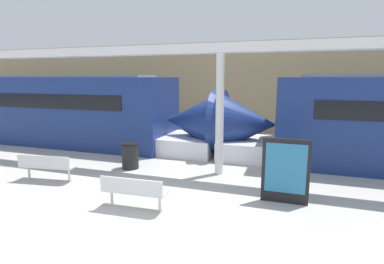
# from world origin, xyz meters

# --- Properties ---
(ground_plane) EXTENTS (60.00, 60.00, 0.00)m
(ground_plane) POSITION_xyz_m (0.00, 0.00, 0.00)
(ground_plane) COLOR #B2AFA8
(station_wall) EXTENTS (56.00, 0.20, 5.00)m
(station_wall) POSITION_xyz_m (0.00, 11.20, 2.50)
(station_wall) COLOR tan
(station_wall) RESTS_ON ground_plane
(train_right) EXTENTS (19.82, 2.93, 3.20)m
(train_right) POSITION_xyz_m (-9.41, 6.24, 1.53)
(train_right) COLOR navy
(train_right) RESTS_ON ground_plane
(bench_near) EXTENTS (1.59, 0.50, 0.82)m
(bench_near) POSITION_xyz_m (-0.33, 0.49, 0.51)
(bench_near) COLOR silver
(bench_near) RESTS_ON ground_plane
(bench_far) EXTENTS (1.74, 0.66, 0.82)m
(bench_far) POSITION_xyz_m (-3.82, 1.47, 0.51)
(bench_far) COLOR silver
(bench_far) RESTS_ON ground_plane
(trash_bin) EXTENTS (0.60, 0.60, 0.89)m
(trash_bin) POSITION_xyz_m (-2.09, 3.41, 0.45)
(trash_bin) COLOR black
(trash_bin) RESTS_ON ground_plane
(poster_board) EXTENTS (1.14, 0.07, 1.64)m
(poster_board) POSITION_xyz_m (3.02, 2.05, 0.83)
(poster_board) COLOR black
(poster_board) RESTS_ON ground_plane
(support_column_near) EXTENTS (0.26, 0.26, 3.83)m
(support_column_near) POSITION_xyz_m (0.95, 3.78, 1.91)
(support_column_near) COLOR silver
(support_column_near) RESTS_ON ground_plane
(canopy_beam) EXTENTS (28.00, 0.60, 0.28)m
(canopy_beam) POSITION_xyz_m (0.95, 3.78, 3.97)
(canopy_beam) COLOR silver
(canopy_beam) RESTS_ON support_column_near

